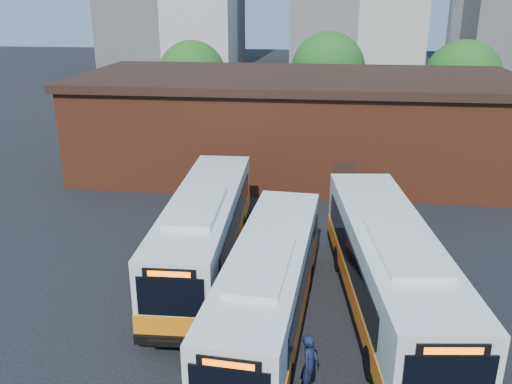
# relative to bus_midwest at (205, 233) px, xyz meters

# --- Properties ---
(ground) EXTENTS (220.00, 220.00, 0.00)m
(ground) POSITION_rel_bus_midwest_xyz_m (3.27, -5.06, -1.58)
(ground) COLOR black
(bus_midwest) EXTENTS (3.03, 12.88, 3.49)m
(bus_midwest) POSITION_rel_bus_midwest_xyz_m (0.00, 0.00, 0.00)
(bus_midwest) COLOR silver
(bus_midwest) RESTS_ON ground
(bus_mideast) EXTENTS (3.33, 12.20, 3.29)m
(bus_mideast) POSITION_rel_bus_midwest_xyz_m (3.17, -4.32, -0.09)
(bus_mideast) COLOR silver
(bus_mideast) RESTS_ON ground
(bus_east) EXTENTS (4.25, 13.57, 3.65)m
(bus_east) POSITION_rel_bus_midwest_xyz_m (7.42, -2.95, 0.07)
(bus_east) COLOR silver
(bus_east) RESTS_ON ground
(transit_worker) EXTENTS (0.69, 0.84, 1.97)m
(transit_worker) POSITION_rel_bus_midwest_xyz_m (4.71, -7.57, -0.60)
(transit_worker) COLOR #131936
(transit_worker) RESTS_ON ground
(depot_building) EXTENTS (28.60, 12.60, 6.40)m
(depot_building) POSITION_rel_bus_midwest_xyz_m (3.27, 14.94, 1.67)
(depot_building) COLOR brown
(depot_building) RESTS_ON ground
(tree_west) EXTENTS (6.00, 6.00, 7.65)m
(tree_west) POSITION_rel_bus_midwest_xyz_m (-6.73, 26.94, 3.06)
(tree_west) COLOR #382314
(tree_west) RESTS_ON ground
(tree_mid) EXTENTS (6.56, 6.56, 8.36)m
(tree_mid) POSITION_rel_bus_midwest_xyz_m (5.27, 28.94, 3.50)
(tree_mid) COLOR #382314
(tree_mid) RESTS_ON ground
(tree_east) EXTENTS (6.24, 6.24, 7.96)m
(tree_east) POSITION_rel_bus_midwest_xyz_m (16.27, 25.94, 3.25)
(tree_east) COLOR #382314
(tree_east) RESTS_ON ground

